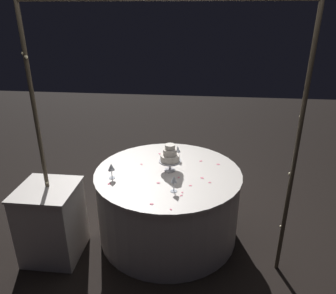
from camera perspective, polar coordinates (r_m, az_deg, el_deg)
The scene contains 25 objects.
ground_plane at distance 3.62m, azimuth -0.00°, elevation -14.86°, with size 12.00×12.00×0.00m, color black.
decorative_arch at distance 2.55m, azimuth -0.96°, elevation 6.97°, with size 2.18×0.06×2.31m.
main_table at distance 3.40m, azimuth -0.00°, elevation -9.92°, with size 1.46×1.46×0.74m.
side_table at distance 3.33m, azimuth -19.85°, elevation -12.31°, with size 0.53×0.53×0.74m.
tiered_cake at distance 3.17m, azimuth 0.35°, elevation -1.59°, with size 0.22×0.22×0.28m.
wine_glass_0 at distance 3.09m, azimuth -9.97°, elevation -3.59°, with size 0.06×0.06×0.15m.
wine_glass_1 at distance 3.43m, azimuth 1.72°, elevation -0.47°, with size 0.06×0.06×0.15m.
wine_glass_2 at distance 2.83m, azimuth 1.04°, elevation -5.86°, with size 0.06×0.06×0.16m.
rose_petal_0 at distance 2.82m, azimuth 2.34°, elevation -8.55°, with size 0.03×0.02×0.00m, color #EA6B84.
rose_petal_1 at distance 3.11m, azimuth 6.05°, elevation -5.45°, with size 0.04×0.03×0.00m, color #EA6B84.
rose_petal_2 at distance 3.10m, azimuth 1.90°, elevation -5.40°, with size 0.03×0.02×0.00m, color #EA6B84.
rose_petal_3 at distance 3.28m, azimuth -10.19°, elevation -4.12°, with size 0.04×0.02×0.00m, color #EA6B84.
rose_petal_4 at distance 2.98m, azimuth 3.98°, elevation -6.79°, with size 0.03×0.02×0.00m, color #EA6B84.
rose_petal_5 at distance 3.46m, azimuth -0.71°, elevation -2.23°, with size 0.04×0.03×0.00m, color #EA6B84.
rose_petal_6 at distance 3.05m, azimuth -10.35°, elevation -6.39°, with size 0.04×0.03×0.00m, color #EA6B84.
rose_petal_7 at distance 3.04m, azimuth 7.37°, elevation -6.23°, with size 0.03×0.02×0.00m, color #EA6B84.
rose_petal_8 at distance 3.59m, azimuth -1.46°, elevation -1.21°, with size 0.04×0.03×0.00m, color #EA6B84.
rose_petal_9 at distance 2.65m, azimuth 0.51°, elevation -10.96°, with size 0.02×0.02×0.00m, color #EA6B84.
rose_petal_10 at distance 2.71m, azimuth -2.91°, elevation -10.02°, with size 0.03×0.02×0.00m, color #EA6B84.
rose_petal_11 at distance 3.44m, azimuth 5.82°, elevation -2.47°, with size 0.04×0.02×0.00m, color #EA6B84.
rose_petal_12 at distance 3.40m, azimuth 8.86°, elevation -3.03°, with size 0.04×0.03×0.00m, color #EA6B84.
rose_petal_13 at distance 3.37m, azimuth -4.71°, elevation -3.04°, with size 0.03×0.02×0.00m, color #EA6B84.
rose_petal_14 at distance 3.73m, azimuth 1.27°, elevation -0.28°, with size 0.02×0.02×0.00m, color #EA6B84.
rose_petal_15 at distance 3.01m, azimuth -1.71°, elevation -6.35°, with size 0.04×0.03×0.00m, color #EA6B84.
rose_petal_16 at distance 2.87m, azimuth 2.54°, elevation -8.01°, with size 0.02×0.02×0.00m, color #EA6B84.
Camera 1 is at (-0.31, 2.83, 2.23)m, focal length 34.52 mm.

